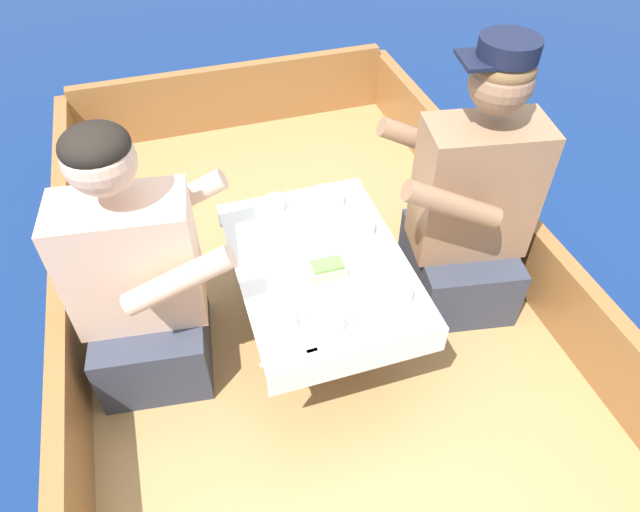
{
  "coord_description": "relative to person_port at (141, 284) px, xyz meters",
  "views": [
    {
      "loc": [
        -0.41,
        -1.27,
        2.04
      ],
      "look_at": [
        0.0,
        0.01,
        0.73
      ],
      "focal_mm": 32.0,
      "sensor_mm": 36.0,
      "label": 1
    }
  ],
  "objects": [
    {
      "name": "ground_plane",
      "position": [
        0.58,
        -0.09,
        -0.7
      ],
      "size": [
        60.0,
        60.0,
        0.0
      ],
      "primitive_type": "plane",
      "color": "navy"
    },
    {
      "name": "boat_deck",
      "position": [
        0.58,
        -0.09,
        -0.54
      ],
      "size": [
        1.79,
        3.22,
        0.32
      ],
      "primitive_type": "cube",
      "color": "#A87F4C",
      "rests_on": "ground_plane"
    },
    {
      "name": "gunwale_port",
      "position": [
        -0.29,
        -0.09,
        -0.23
      ],
      "size": [
        0.06,
        3.22,
        0.3
      ],
      "primitive_type": "cube",
      "color": "#936033",
      "rests_on": "boat_deck"
    },
    {
      "name": "gunwale_starboard",
      "position": [
        1.44,
        -0.09,
        -0.23
      ],
      "size": [
        0.06,
        3.22,
        0.3
      ],
      "primitive_type": "cube",
      "color": "#936033",
      "rests_on": "boat_deck"
    },
    {
      "name": "bow_coaming",
      "position": [
        0.58,
        1.49,
        -0.21
      ],
      "size": [
        1.67,
        0.06,
        0.35
      ],
      "primitive_type": "cube",
      "color": "#936033",
      "rests_on": "boat_deck"
    },
    {
      "name": "cockpit_table",
      "position": [
        0.58,
        -0.08,
        -0.04
      ],
      "size": [
        0.56,
        0.78,
        0.39
      ],
      "color": "#B2B2B7",
      "rests_on": "boat_deck"
    },
    {
      "name": "person_port",
      "position": [
        0.0,
        0.0,
        0.0
      ],
      "size": [
        0.56,
        0.5,
        0.95
      ],
      "rotation": [
        0.0,
        0.0,
        -0.13
      ],
      "color": "#333847",
      "rests_on": "boat_deck"
    },
    {
      "name": "person_starboard",
      "position": [
        1.16,
        -0.02,
        0.04
      ],
      "size": [
        0.57,
        0.51,
        1.04
      ],
      "rotation": [
        0.0,
        0.0,
        2.97
      ],
      "color": "#333847",
      "rests_on": "boat_deck"
    },
    {
      "name": "plate_sandwich",
      "position": [
        0.58,
        -0.15,
        0.01
      ],
      "size": [
        0.22,
        0.22,
        0.01
      ],
      "color": "white",
      "rests_on": "cockpit_table"
    },
    {
      "name": "plate_bread",
      "position": [
        0.46,
        0.07,
        0.01
      ],
      "size": [
        0.18,
        0.18,
        0.01
      ],
      "color": "white",
      "rests_on": "cockpit_table"
    },
    {
      "name": "sandwich",
      "position": [
        0.58,
        -0.15,
        0.04
      ],
      "size": [
        0.12,
        0.07,
        0.05
      ],
      "rotation": [
        0.0,
        0.0,
        -0.03
      ],
      "color": "#E0BC7F",
      "rests_on": "plate_sandwich"
    },
    {
      "name": "bowl_port_near",
      "position": [
        0.69,
        0.2,
        0.03
      ],
      "size": [
        0.13,
        0.13,
        0.04
      ],
      "color": "white",
      "rests_on": "cockpit_table"
    },
    {
      "name": "bowl_starboard_near",
      "position": [
        0.74,
        0.02,
        0.03
      ],
      "size": [
        0.13,
        0.13,
        0.04
      ],
      "color": "white",
      "rests_on": "cockpit_table"
    },
    {
      "name": "bowl_center_far",
      "position": [
        0.73,
        -0.29,
        0.03
      ],
      "size": [
        0.15,
        0.15,
        0.04
      ],
      "color": "white",
      "rests_on": "cockpit_table"
    },
    {
      "name": "coffee_cup_port",
      "position": [
        0.4,
        -0.32,
        0.04
      ],
      "size": [
        0.09,
        0.06,
        0.07
      ],
      "color": "white",
      "rests_on": "cockpit_table"
    },
    {
      "name": "coffee_cup_starboard",
      "position": [
        0.52,
        -0.37,
        0.04
      ],
      "size": [
        0.1,
        0.07,
        0.06
      ],
      "color": "white",
      "rests_on": "cockpit_table"
    },
    {
      "name": "tin_can",
      "position": [
        0.5,
        0.22,
        0.04
      ],
      "size": [
        0.07,
        0.07,
        0.05
      ],
      "color": "silver",
      "rests_on": "cockpit_table"
    },
    {
      "name": "utensil_spoon_port",
      "position": [
        0.5,
        -0.05,
        0.01
      ],
      "size": [
        0.17,
        0.02,
        0.01
      ],
      "rotation": [
        0.0,
        0.0,
        0.04
      ],
      "color": "silver",
      "rests_on": "cockpit_table"
    },
    {
      "name": "utensil_knife_starboard",
      "position": [
        0.62,
        0.05,
        0.01
      ],
      "size": [
        0.15,
        0.1,
        0.0
      ],
      "rotation": [
        0.0,
        0.0,
        2.58
      ],
      "color": "silver",
      "rests_on": "cockpit_table"
    },
    {
      "name": "utensil_fork_port",
      "position": [
        0.39,
        -0.43,
        0.01
      ],
      "size": [
        0.17,
        0.02,
        0.0
      ],
      "rotation": [
        0.0,
        0.0,
        0.03
      ],
      "color": "silver",
      "rests_on": "cockpit_table"
    },
    {
      "name": "utensil_fork_starboard",
      "position": [
        0.67,
        -0.01,
        0.01
      ],
      "size": [
        0.16,
        0.09,
        0.0
      ],
      "rotation": [
        0.0,
        0.0,
        0.42
      ],
      "color": "silver",
      "rests_on": "cockpit_table"
    }
  ]
}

